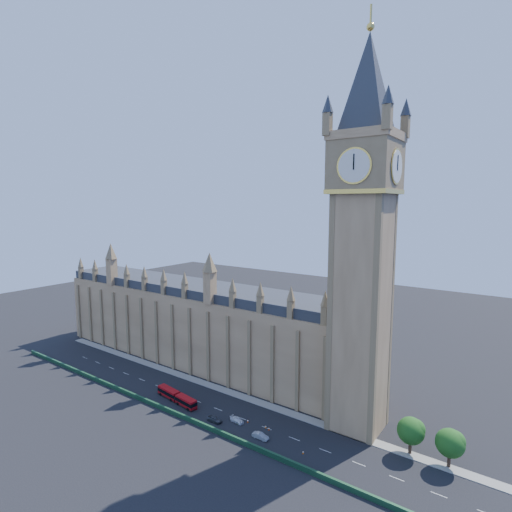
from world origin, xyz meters
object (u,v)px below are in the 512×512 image
Objects in this scene: car_grey at (215,419)px; car_silver at (260,436)px; car_white at (237,420)px; red_bus at (177,397)px.

car_grey reaches higher than car_silver.
car_grey is 1.00× the size of car_white.
car_white is at bearing 73.43° from car_silver.
car_silver reaches higher than car_white.
car_white is (20.61, 1.34, -0.80)m from red_bus.
car_grey is 5.78m from car_white.
car_silver is at bearing -98.43° from car_white.
car_grey is (15.77, -1.82, -0.70)m from red_bus.
red_bus is 29.70m from car_silver.
red_bus reaches higher than car_grey.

